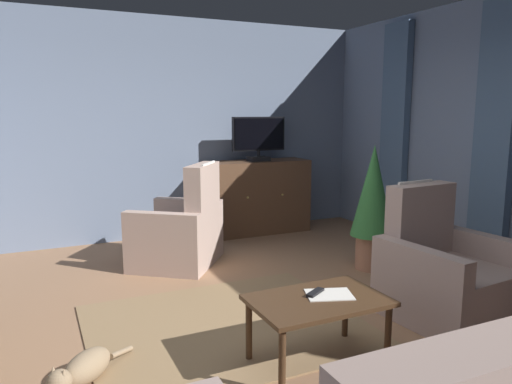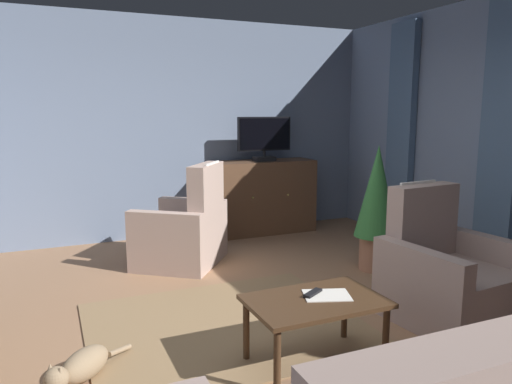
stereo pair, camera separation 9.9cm
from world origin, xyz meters
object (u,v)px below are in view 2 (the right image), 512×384
cat (81,366)px  potted_plant_on_hearth_side (377,201)px  folded_newspaper (327,295)px  coffee_table (315,307)px  armchair_beside_cabinet (185,232)px  tv_cabinet (263,198)px  armchair_facing_sofa (448,278)px  television (264,138)px  tv_remote (313,293)px

cat → potted_plant_on_hearth_side: bearing=19.4°
folded_newspaper → potted_plant_on_hearth_side: bearing=63.5°
coffee_table → armchair_beside_cabinet: size_ratio=0.73×
tv_cabinet → coffee_table: 3.56m
armchair_facing_sofa → cat: armchair_facing_sofa is taller
coffee_table → television: bearing=71.1°
armchair_facing_sofa → coffee_table: bearing=-170.6°
tv_cabinet → armchair_facing_sofa: bearing=-86.0°
tv_cabinet → armchair_beside_cabinet: 1.65m
armchair_beside_cabinet → cat: size_ratio=2.15×
folded_newspaper → cat: bearing=-174.2°
tv_remote → armchair_beside_cabinet: (-0.23, 2.37, -0.11)m
armchair_beside_cabinet → tv_cabinet: bearing=34.9°
armchair_facing_sofa → cat: bearing=176.6°
television → coffee_table: bearing=-108.9°
coffee_table → armchair_facing_sofa: bearing=9.4°
coffee_table → cat: 1.51m
potted_plant_on_hearth_side → cat: bearing=-160.6°
folded_newspaper → armchair_facing_sofa: size_ratio=0.28×
potted_plant_on_hearth_side → folded_newspaper: bearing=-135.9°
armchair_beside_cabinet → folded_newspaper: bearing=-82.6°
cat → tv_remote: bearing=-12.5°
television → coffee_table: 3.62m
potted_plant_on_hearth_side → television: bearing=102.9°
tv_cabinet → television: (0.00, -0.05, 0.83)m
television → cat: 4.08m
television → potted_plant_on_hearth_side: size_ratio=0.57×
television → tv_remote: 3.54m
television → tv_remote: size_ratio=4.41×
tv_remote → folded_newspaper: size_ratio=0.57×
coffee_table → potted_plant_on_hearth_side: potted_plant_on_hearth_side is taller
television → armchair_beside_cabinet: bearing=-146.7°
armchair_facing_sofa → potted_plant_on_hearth_side: potted_plant_on_hearth_side is taller
armchair_facing_sofa → folded_newspaper: bearing=-170.8°
folded_newspaper → cat: size_ratio=0.53×
tv_remote → cat: 1.53m
tv_remote → armchair_facing_sofa: size_ratio=0.16×
coffee_table → folded_newspaper: (0.10, 0.02, 0.06)m
coffee_table → tv_remote: bearing=73.6°
tv_cabinet → armchair_beside_cabinet: size_ratio=1.17×
coffee_table → folded_newspaper: 0.12m
potted_plant_on_hearth_side → cat: potted_plant_on_hearth_side is taller
armchair_facing_sofa → potted_plant_on_hearth_side: (0.21, 1.22, 0.40)m
potted_plant_on_hearth_side → coffee_table: bearing=-137.3°
coffee_table → cat: size_ratio=1.56×
television → cat: (-2.56, -2.93, -1.20)m
tv_remote → tv_cabinet: bearing=40.6°
coffee_table → potted_plant_on_hearth_side: 2.15m
tv_cabinet → folded_newspaper: 3.51m
tv_remote → television: bearing=40.4°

